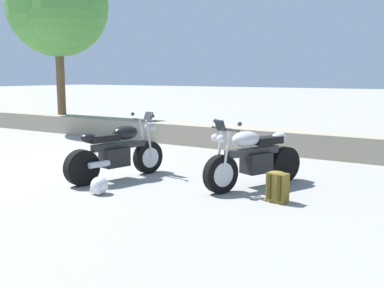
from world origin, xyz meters
name	(u,v)px	position (x,y,z in m)	size (l,w,h in m)	color
stone_wall	(142,130)	(0.00, 4.80, 0.28)	(36.00, 0.80, 0.55)	gray
motorcycle_black_near_left	(118,152)	(2.90, 0.53, 0.49)	(0.78, 2.04, 1.18)	black
motorcycle_silver_centre	(253,159)	(5.22, 1.29, 0.49)	(1.02, 1.97, 1.18)	black
rider_backpack	(278,186)	(5.92, 0.65, 0.24)	(0.32, 0.29, 0.47)	brown
rider_helmet	(99,186)	(3.37, -0.46, 0.14)	(0.28, 0.28, 0.28)	silver
leafy_tree_far_left	(58,7)	(-3.47, 4.91, 4.03)	(3.47, 3.31, 5.22)	brown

